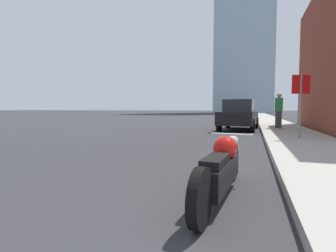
% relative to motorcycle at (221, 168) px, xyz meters
% --- Properties ---
extents(sidewalk, '(2.24, 240.00, 0.15)m').
position_rel_motorcycle_xyz_m(sidewalk, '(1.88, 36.09, -0.29)').
color(sidewalk, '#9E998E').
rests_on(sidewalk, ground_plane).
extents(distant_tower, '(14.83, 14.83, 50.84)m').
position_rel_motorcycle_xyz_m(distant_tower, '(-2.07, 72.31, 25.06)').
color(distant_tower, '#9EB7CC').
rests_on(distant_tower, ground_plane).
extents(motorcycle, '(0.62, 2.38, 0.74)m').
position_rel_motorcycle_xyz_m(motorcycle, '(0.00, 0.00, 0.00)').
color(motorcycle, black).
rests_on(motorcycle, ground_plane).
extents(parked_car_black, '(2.02, 4.50, 1.58)m').
position_rel_motorcycle_xyz_m(parked_car_black, '(-0.31, 10.99, 0.43)').
color(parked_car_black, black).
rests_on(parked_car_black, ground_plane).
extents(parked_car_yellow, '(2.13, 4.22, 1.75)m').
position_rel_motorcycle_xyz_m(parked_car_yellow, '(-0.53, 21.38, 0.52)').
color(parked_car_yellow, gold).
rests_on(parked_car_yellow, ground_plane).
extents(parked_car_red, '(2.03, 4.32, 1.84)m').
position_rel_motorcycle_xyz_m(parked_car_red, '(-0.32, 33.43, 0.52)').
color(parked_car_red, red).
rests_on(parked_car_red, ground_plane).
extents(parked_car_silver, '(1.98, 4.35, 1.60)m').
position_rel_motorcycle_xyz_m(parked_car_silver, '(-0.51, 44.14, 0.44)').
color(parked_car_silver, '#BCBCC1').
rests_on(parked_car_silver, ground_plane).
extents(parked_car_white, '(2.25, 4.59, 1.65)m').
position_rel_motorcycle_xyz_m(parked_car_white, '(-0.54, 55.99, 0.46)').
color(parked_car_white, silver).
rests_on(parked_car_white, ground_plane).
extents(stop_sign, '(0.57, 0.26, 2.04)m').
position_rel_motorcycle_xyz_m(stop_sign, '(1.82, 6.09, 1.18)').
color(stop_sign, slate).
rests_on(stop_sign, sidewalk).
extents(pedestrian, '(0.36, 0.25, 1.75)m').
position_rel_motorcycle_xyz_m(pedestrian, '(1.60, 10.87, 0.69)').
color(pedestrian, '#38383D').
rests_on(pedestrian, sidewalk).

